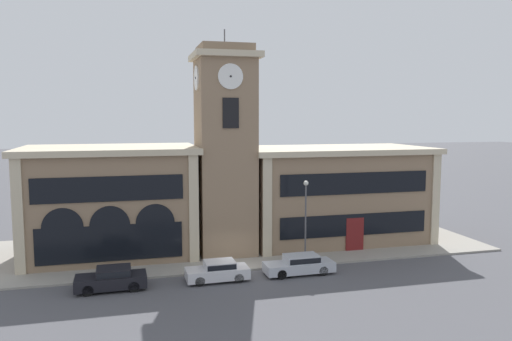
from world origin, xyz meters
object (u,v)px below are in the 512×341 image
parked_car_near (112,278)px  parked_car_mid (218,270)px  street_lamp (306,210)px  parked_car_far (300,264)px

parked_car_near → parked_car_mid: parked_car_near is taller
parked_car_mid → street_lamp: size_ratio=0.68×
parked_car_far → street_lamp: 4.04m
parked_car_near → street_lamp: (13.49, 1.90, 3.35)m
parked_car_mid → parked_car_far: (5.69, 0.00, 0.01)m
parked_car_mid → parked_car_far: size_ratio=0.86×
parked_car_near → street_lamp: size_ratio=0.72×
street_lamp → parked_car_far: bearing=-119.8°
parked_car_mid → parked_car_near: bearing=-0.8°
parked_car_far → street_lamp: bearing=-120.7°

